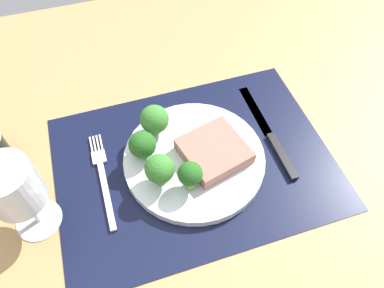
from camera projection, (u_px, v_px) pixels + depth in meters
ground_plane at (194, 167)px, 64.32cm from camera, size 140.00×110.00×3.00cm
placemat at (194, 162)px, 62.98cm from camera, size 47.93×35.10×0.30cm
plate at (194, 159)px, 62.20cm from camera, size 24.52×24.52×1.60cm
steak at (214, 151)px, 60.68cm from camera, size 12.22×12.12×2.49cm
broccoli_near_fork at (154, 120)px, 61.82cm from camera, size 5.09×5.09×6.10cm
broccoli_center at (142, 145)px, 59.13cm from camera, size 4.62×4.62×5.50cm
broccoli_back_left at (190, 175)px, 55.33cm from camera, size 3.96×3.96×5.77cm
broccoli_near_steak at (160, 169)px, 55.68cm from camera, size 4.79×4.79×6.24cm
fork at (103, 178)px, 60.62cm from camera, size 2.40×19.20×0.50cm
knife at (271, 137)px, 65.59cm from camera, size 1.80×23.00×0.80cm
wine_glass at (13, 190)px, 48.40cm from camera, size 7.58×7.58×14.80cm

